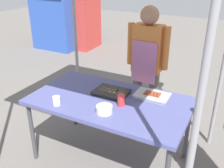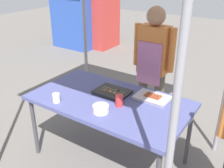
# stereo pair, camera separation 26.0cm
# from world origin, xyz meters

# --- Properties ---
(ground_plane) EXTENTS (18.00, 18.00, 0.00)m
(ground_plane) POSITION_xyz_m (0.00, 0.00, 0.00)
(ground_plane) COLOR #66605B
(stall_table) EXTENTS (1.60, 0.90, 0.75)m
(stall_table) POSITION_xyz_m (0.00, 0.00, 0.70)
(stall_table) COLOR #4C518C
(stall_table) RESTS_ON ground
(tray_grilled_sausages) EXTENTS (0.35, 0.24, 0.05)m
(tray_grilled_sausages) POSITION_xyz_m (0.36, 0.24, 0.77)
(tray_grilled_sausages) COLOR #ADADB2
(tray_grilled_sausages) RESTS_ON stall_table
(tray_meat_skewers) EXTENTS (0.36, 0.27, 0.04)m
(tray_meat_skewers) POSITION_xyz_m (-0.04, 0.12, 0.77)
(tray_meat_skewers) COLOR black
(tray_meat_skewers) RESTS_ON stall_table
(condiment_bowl) EXTENTS (0.15, 0.15, 0.07)m
(condiment_bowl) POSITION_xyz_m (0.08, -0.25, 0.78)
(condiment_bowl) COLOR silver
(condiment_bowl) RESTS_ON stall_table
(drink_cup_near_edge) EXTENTS (0.07, 0.07, 0.09)m
(drink_cup_near_edge) POSITION_xyz_m (-0.40, -0.34, 0.79)
(drink_cup_near_edge) COLOR white
(drink_cup_near_edge) RESTS_ON stall_table
(drink_cup_by_wok) EXTENTS (0.07, 0.07, 0.11)m
(drink_cup_by_wok) POSITION_xyz_m (0.16, -0.06, 0.81)
(drink_cup_by_wok) COLOR red
(drink_cup_by_wok) RESTS_ON stall_table
(vendor_woman) EXTENTS (0.52, 0.23, 1.58)m
(vendor_woman) POSITION_xyz_m (0.09, 0.79, 0.93)
(vendor_woman) COLOR #595147
(vendor_woman) RESTS_ON ground
(neighbor_stall_left) EXTENTS (1.09, 0.56, 1.82)m
(neighbor_stall_left) POSITION_xyz_m (-3.18, 3.05, 0.91)
(neighbor_stall_left) COLOR #2D51B2
(neighbor_stall_left) RESTS_ON ground
(neighbor_stall_right) EXTENTS (0.73, 0.80, 1.85)m
(neighbor_stall_right) POSITION_xyz_m (-2.68, 3.48, 0.93)
(neighbor_stall_right) COLOR #BF3833
(neighbor_stall_right) RESTS_ON ground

